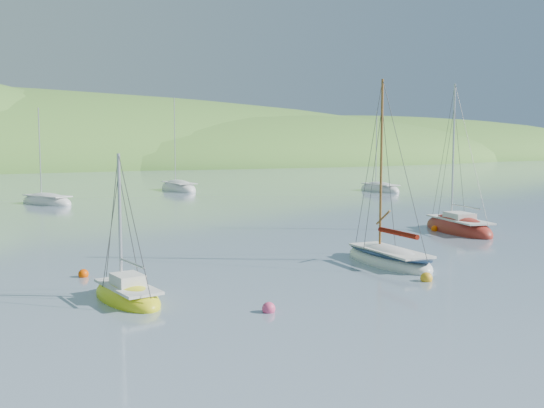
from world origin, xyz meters
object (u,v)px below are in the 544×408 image
distant_sloop_d (380,190)px  daysailer_white (388,259)px  sloop_red (458,229)px  sailboat_yellow (127,296)px  distant_sloop_a (47,202)px  distant_sloop_b (178,189)px

distant_sloop_d → daysailer_white: bearing=-122.1°
sloop_red → distant_sloop_d: 36.18m
daysailer_white → distant_sloop_d: distant_sloop_d is taller
sloop_red → distant_sloop_d: size_ratio=0.96×
sloop_red → distant_sloop_d: bearing=74.6°
sailboat_yellow → distant_sloop_d: (45.18, 34.72, 0.03)m
daysailer_white → distant_sloop_d: 47.57m
daysailer_white → distant_sloop_a: bearing=108.8°
distant_sloop_a → distant_sloop_d: distant_sloop_d is taller
daysailer_white → sloop_red: bearing=34.8°
distant_sloop_a → distant_sloop_d: size_ratio=0.93×
distant_sloop_a → distant_sloop_d: (38.81, -5.19, 0.01)m
distant_sloop_a → sailboat_yellow: bearing=-119.3°
distant_sloop_a → distant_sloop_b: size_ratio=0.79×
distant_sloop_b → distant_sloop_d: bearing=-31.0°
daysailer_white → sailboat_yellow: daysailer_white is taller
daysailer_white → sloop_red: (11.42, 5.36, -0.01)m
distant_sloop_b → distant_sloop_d: size_ratio=1.17×
daysailer_white → distant_sloop_b: (11.81, 49.62, -0.01)m
sloop_red → sailboat_yellow: 24.80m
sailboat_yellow → sloop_red: bearing=10.2°
sloop_red → distant_sloop_b: 44.26m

